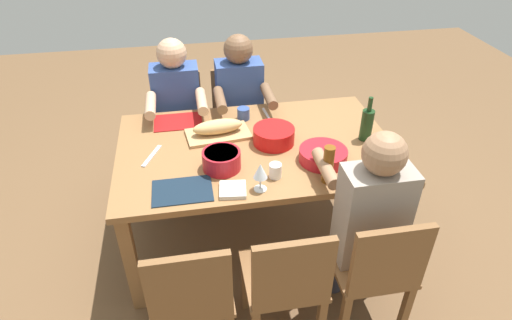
# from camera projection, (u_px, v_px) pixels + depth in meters

# --- Properties ---
(ground_plane) EXTENTS (8.00, 8.00, 0.00)m
(ground_plane) POSITION_uv_depth(u_px,v_px,m) (256.00, 232.00, 3.10)
(ground_plane) COLOR brown
(dining_table) EXTENTS (1.70, 1.07, 0.74)m
(dining_table) POSITION_uv_depth(u_px,v_px,m) (256.00, 156.00, 2.73)
(dining_table) COLOR olive
(dining_table) RESTS_ON ground_plane
(chair_far_left) EXTENTS (0.40, 0.40, 0.85)m
(chair_far_left) POSITION_uv_depth(u_px,v_px,m) (180.00, 121.00, 3.46)
(chair_far_left) COLOR brown
(chair_far_left) RESTS_ON ground_plane
(diner_far_left) EXTENTS (0.41, 0.53, 1.20)m
(diner_far_left) POSITION_uv_depth(u_px,v_px,m) (178.00, 107.00, 3.19)
(diner_far_left) COLOR #2D2D38
(diner_far_left) RESTS_ON ground_plane
(chair_far_center) EXTENTS (0.40, 0.40, 0.85)m
(chair_far_center) POSITION_uv_depth(u_px,v_px,m) (238.00, 116.00, 3.53)
(chair_far_center) COLOR brown
(chair_far_center) RESTS_ON ground_plane
(diner_far_center) EXTENTS (0.41, 0.53, 1.20)m
(diner_far_center) POSITION_uv_depth(u_px,v_px,m) (240.00, 102.00, 3.25)
(diner_far_center) COLOR #2D2D38
(diner_far_center) RESTS_ON ground_plane
(chair_near_center) EXTENTS (0.40, 0.40, 0.85)m
(chair_near_center) POSITION_uv_depth(u_px,v_px,m) (287.00, 282.00, 2.13)
(chair_near_center) COLOR brown
(chair_near_center) RESTS_ON ground_plane
(chair_near_right) EXTENTS (0.40, 0.40, 0.85)m
(chair_near_right) POSITION_uv_depth(u_px,v_px,m) (376.00, 269.00, 2.20)
(chair_near_right) COLOR brown
(chair_near_right) RESTS_ON ground_plane
(diner_near_right) EXTENTS (0.41, 0.53, 1.20)m
(diner_near_right) POSITION_uv_depth(u_px,v_px,m) (368.00, 213.00, 2.23)
(diner_near_right) COLOR #2D2D38
(diner_near_right) RESTS_ON ground_plane
(chair_near_left) EXTENTS (0.40, 0.40, 0.85)m
(chair_near_left) POSITION_uv_depth(u_px,v_px,m) (191.00, 296.00, 2.07)
(chair_near_left) COLOR brown
(chair_near_left) RESTS_ON ground_plane
(serving_bowl_fruit) EXTENTS (0.28, 0.28, 0.07)m
(serving_bowl_fruit) POSITION_uv_depth(u_px,v_px,m) (323.00, 154.00, 2.53)
(serving_bowl_fruit) COLOR #B21923
(serving_bowl_fruit) RESTS_ON dining_table
(serving_bowl_greens) EXTENTS (0.26, 0.26, 0.10)m
(serving_bowl_greens) POSITION_uv_depth(u_px,v_px,m) (274.00, 135.00, 2.68)
(serving_bowl_greens) COLOR red
(serving_bowl_greens) RESTS_ON dining_table
(serving_bowl_pasta) EXTENTS (0.22, 0.22, 0.11)m
(serving_bowl_pasta) POSITION_uv_depth(u_px,v_px,m) (222.00, 159.00, 2.45)
(serving_bowl_pasta) COLOR #B21923
(serving_bowl_pasta) RESTS_ON dining_table
(cutting_board) EXTENTS (0.42, 0.26, 0.02)m
(cutting_board) POSITION_uv_depth(u_px,v_px,m) (218.00, 134.00, 2.77)
(cutting_board) COLOR tan
(cutting_board) RESTS_ON dining_table
(bread_loaf) EXTENTS (0.33, 0.15, 0.09)m
(bread_loaf) POSITION_uv_depth(u_px,v_px,m) (218.00, 127.00, 2.74)
(bread_loaf) COLOR tan
(bread_loaf) RESTS_ON cutting_board
(wine_bottle) EXTENTS (0.08, 0.08, 0.29)m
(wine_bottle) POSITION_uv_depth(u_px,v_px,m) (367.00, 124.00, 2.68)
(wine_bottle) COLOR #193819
(wine_bottle) RESTS_ON dining_table
(beer_bottle) EXTENTS (0.06, 0.06, 0.22)m
(beer_bottle) POSITION_uv_depth(u_px,v_px,m) (328.00, 165.00, 2.32)
(beer_bottle) COLOR brown
(beer_bottle) RESTS_ON dining_table
(wine_glass) EXTENTS (0.08, 0.08, 0.17)m
(wine_glass) POSITION_uv_depth(u_px,v_px,m) (260.00, 172.00, 2.26)
(wine_glass) COLOR silver
(wine_glass) RESTS_ON dining_table
(placemat_far_left) EXTENTS (0.32, 0.23, 0.01)m
(placemat_far_left) POSITION_uv_depth(u_px,v_px,m) (178.00, 122.00, 2.92)
(placemat_far_left) COLOR maroon
(placemat_far_left) RESTS_ON dining_table
(cup_far_center) EXTENTS (0.08, 0.08, 0.08)m
(cup_far_center) POSITION_uv_depth(u_px,v_px,m) (243.00, 114.00, 2.94)
(cup_far_center) COLOR #334C8C
(cup_far_center) RESTS_ON dining_table
(fork_far_center) EXTENTS (0.03, 0.17, 0.01)m
(fork_far_center) POSITION_uv_depth(u_px,v_px,m) (266.00, 114.00, 3.01)
(fork_far_center) COLOR silver
(fork_far_center) RESTS_ON dining_table
(cup_near_center) EXTENTS (0.07, 0.07, 0.08)m
(cup_near_center) POSITION_uv_depth(u_px,v_px,m) (275.00, 171.00, 2.39)
(cup_near_center) COLOR white
(cup_near_center) RESTS_ON dining_table
(placemat_near_left) EXTENTS (0.32, 0.23, 0.01)m
(placemat_near_left) POSITION_uv_depth(u_px,v_px,m) (182.00, 191.00, 2.31)
(placemat_near_left) COLOR #142333
(placemat_near_left) RESTS_ON dining_table
(carving_knife) EXTENTS (0.12, 0.22, 0.01)m
(carving_knife) POSITION_uv_depth(u_px,v_px,m) (152.00, 156.00, 2.58)
(carving_knife) COLOR silver
(carving_knife) RESTS_ON dining_table
(napkin_stack) EXTENTS (0.16, 0.16, 0.02)m
(napkin_stack) POSITION_uv_depth(u_px,v_px,m) (233.00, 190.00, 2.30)
(napkin_stack) COLOR white
(napkin_stack) RESTS_ON dining_table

